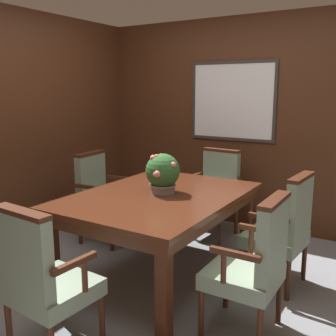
{
  "coord_description": "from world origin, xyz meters",
  "views": [
    {
      "loc": [
        1.78,
        -2.56,
        1.63
      ],
      "look_at": [
        0.01,
        0.32,
        0.95
      ],
      "focal_mm": 42.0,
      "sensor_mm": 36.0,
      "label": 1
    }
  ],
  "objects_px": {
    "potted_plant": "(163,173)",
    "chair_left_far": "(100,194)",
    "chair_right_near": "(254,262)",
    "chair_right_far": "(284,227)",
    "chair_head_near": "(43,277)",
    "chair_head_far": "(215,190)",
    "dining_table": "(159,204)"
  },
  "relations": [
    {
      "from": "chair_right_far",
      "to": "chair_right_near",
      "type": "distance_m",
      "value": 0.77
    },
    {
      "from": "chair_right_near",
      "to": "potted_plant",
      "type": "relative_size",
      "value": 2.83
    },
    {
      "from": "chair_right_near",
      "to": "potted_plant",
      "type": "bearing_deg",
      "value": -114.2
    },
    {
      "from": "chair_right_far",
      "to": "chair_head_near",
      "type": "distance_m",
      "value": 1.92
    },
    {
      "from": "potted_plant",
      "to": "dining_table",
      "type": "bearing_deg",
      "value": -98.18
    },
    {
      "from": "chair_right_far",
      "to": "chair_left_far",
      "type": "bearing_deg",
      "value": -85.93
    },
    {
      "from": "dining_table",
      "to": "potted_plant",
      "type": "height_order",
      "value": "potted_plant"
    },
    {
      "from": "chair_right_far",
      "to": "chair_head_far",
      "type": "height_order",
      "value": "same"
    },
    {
      "from": "dining_table",
      "to": "chair_right_near",
      "type": "xyz_separation_m",
      "value": [
        0.99,
        -0.39,
        -0.14
      ]
    },
    {
      "from": "chair_right_far",
      "to": "chair_head_near",
      "type": "height_order",
      "value": "same"
    },
    {
      "from": "chair_left_far",
      "to": "chair_head_far",
      "type": "xyz_separation_m",
      "value": [
        0.98,
        0.83,
        0.0
      ]
    },
    {
      "from": "chair_right_near",
      "to": "potted_plant",
      "type": "distance_m",
      "value": 1.15
    },
    {
      "from": "chair_head_far",
      "to": "chair_right_near",
      "type": "bearing_deg",
      "value": -53.16
    },
    {
      "from": "potted_plant",
      "to": "chair_right_near",
      "type": "bearing_deg",
      "value": -23.94
    },
    {
      "from": "chair_right_near",
      "to": "chair_left_far",
      "type": "bearing_deg",
      "value": -111.22
    },
    {
      "from": "dining_table",
      "to": "potted_plant",
      "type": "bearing_deg",
      "value": 81.82
    },
    {
      "from": "dining_table",
      "to": "chair_head_near",
      "type": "height_order",
      "value": "chair_head_near"
    },
    {
      "from": "dining_table",
      "to": "potted_plant",
      "type": "relative_size",
      "value": 4.99
    },
    {
      "from": "dining_table",
      "to": "chair_head_near",
      "type": "bearing_deg",
      "value": -91.03
    },
    {
      "from": "chair_head_near",
      "to": "dining_table",
      "type": "bearing_deg",
      "value": -87.46
    },
    {
      "from": "chair_head_near",
      "to": "chair_head_far",
      "type": "height_order",
      "value": "same"
    },
    {
      "from": "dining_table",
      "to": "chair_head_far",
      "type": "height_order",
      "value": "chair_head_far"
    },
    {
      "from": "chair_head_far",
      "to": "potted_plant",
      "type": "relative_size",
      "value": 2.83
    },
    {
      "from": "chair_right_far",
      "to": "chair_head_near",
      "type": "relative_size",
      "value": 1.0
    },
    {
      "from": "chair_right_far",
      "to": "chair_left_far",
      "type": "distance_m",
      "value": 1.98
    },
    {
      "from": "potted_plant",
      "to": "chair_left_far",
      "type": "bearing_deg",
      "value": 162.09
    },
    {
      "from": "chair_right_far",
      "to": "chair_right_near",
      "type": "height_order",
      "value": "same"
    },
    {
      "from": "chair_right_far",
      "to": "chair_head_far",
      "type": "bearing_deg",
      "value": -125.53
    },
    {
      "from": "chair_right_near",
      "to": "chair_head_far",
      "type": "bearing_deg",
      "value": -147.73
    },
    {
      "from": "chair_right_far",
      "to": "chair_head_far",
      "type": "distance_m",
      "value": 1.3
    },
    {
      "from": "chair_left_far",
      "to": "chair_right_near",
      "type": "xyz_separation_m",
      "value": [
        2.0,
        -0.76,
        0.0
      ]
    },
    {
      "from": "chair_head_near",
      "to": "chair_head_far",
      "type": "bearing_deg",
      "value": -86.49
    }
  ]
}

